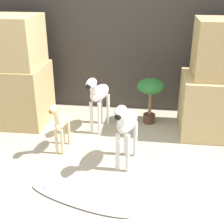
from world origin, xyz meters
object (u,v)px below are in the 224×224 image
at_px(giraffe_figurine, 60,122).
at_px(surfboard, 78,199).
at_px(zebra_left, 98,94).
at_px(potted_palm_front, 151,90).
at_px(zebra_right, 126,123).

relative_size(giraffe_figurine, surfboard, 0.61).
relative_size(zebra_left, potted_palm_front, 1.22).
relative_size(potted_palm_front, surfboard, 0.60).
bearing_deg(zebra_right, surfboard, -120.50).
xyz_separation_m(zebra_right, giraffe_figurine, (-0.66, 0.17, -0.11)).
xyz_separation_m(zebra_right, surfboard, (-0.32, -0.55, -0.42)).
xyz_separation_m(zebra_left, potted_palm_front, (0.57, 0.27, -0.02)).
height_order(zebra_left, giraffe_figurine, zebra_left).
relative_size(zebra_left, giraffe_figurine, 1.20).
bearing_deg(surfboard, giraffe_figurine, 114.91).
xyz_separation_m(zebra_right, zebra_left, (-0.37, 0.68, 0.00)).
distance_m(zebra_right, zebra_left, 0.78).
bearing_deg(potted_palm_front, zebra_left, -154.51).
relative_size(zebra_right, zebra_left, 1.00).
distance_m(zebra_right, surfboard, 0.77).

